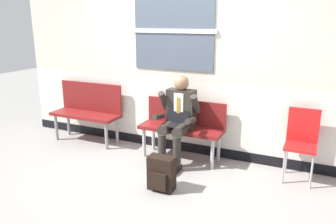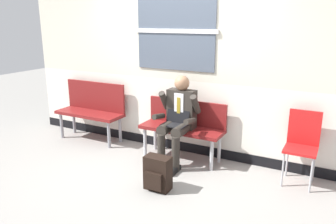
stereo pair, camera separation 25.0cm
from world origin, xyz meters
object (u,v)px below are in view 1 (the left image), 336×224
(bench_empty, at_px, (88,108))
(person_seated, at_px, (178,118))
(backpack, at_px, (161,174))
(folding_chair, at_px, (302,138))
(bench_with_person, at_px, (183,124))

(bench_empty, xyz_separation_m, person_seated, (1.71, -0.20, 0.10))
(backpack, bearing_deg, bench_empty, 150.97)
(bench_empty, height_order, folding_chair, bench_empty)
(backpack, relative_size, folding_chair, 0.46)
(person_seated, height_order, backpack, person_seated)
(bench_with_person, distance_m, bench_empty, 1.71)
(bench_empty, bearing_deg, folding_chair, -0.15)
(backpack, bearing_deg, folding_chair, 34.85)
(bench_empty, xyz_separation_m, backpack, (1.86, -1.03, -0.35))
(person_seated, distance_m, folding_chair, 1.63)
(person_seated, bearing_deg, folding_chair, 6.94)
(bench_with_person, relative_size, folding_chair, 1.34)
(backpack, xyz_separation_m, folding_chair, (1.47, 1.02, 0.34))
(folding_chair, bearing_deg, person_seated, -173.06)
(bench_with_person, height_order, bench_empty, bench_empty)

